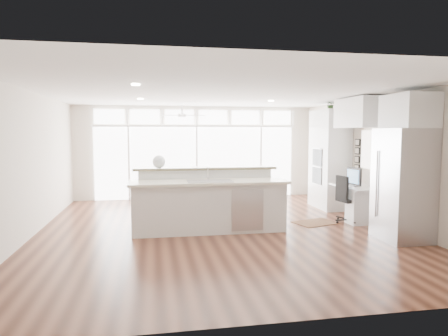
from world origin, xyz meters
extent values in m
cube|color=#3D1D12|center=(0.00, 0.00, -0.01)|extent=(7.00, 8.00, 0.02)
cube|color=white|center=(0.00, 0.00, 2.70)|extent=(7.00, 8.00, 0.02)
cube|color=beige|center=(0.00, 4.00, 1.35)|extent=(7.00, 0.04, 2.70)
cube|color=beige|center=(0.00, -4.00, 1.35)|extent=(7.00, 0.04, 2.70)
cube|color=beige|center=(-3.50, 0.00, 1.35)|extent=(0.04, 8.00, 2.70)
cube|color=beige|center=(3.50, 0.00, 1.35)|extent=(0.04, 8.00, 2.70)
cube|color=white|center=(0.00, 3.94, 1.05)|extent=(5.80, 0.06, 2.08)
cube|color=white|center=(0.00, 3.94, 2.38)|extent=(5.90, 0.06, 0.40)
cube|color=white|center=(3.46, 0.30, 1.55)|extent=(0.04, 0.85, 0.85)
cube|color=white|center=(-0.50, 2.80, 2.48)|extent=(1.16, 1.16, 0.32)
cube|color=white|center=(0.00, 0.20, 2.68)|extent=(3.40, 3.00, 0.02)
cube|color=silver|center=(3.17, 1.80, 1.25)|extent=(0.64, 1.20, 2.50)
cube|color=silver|center=(3.13, 0.30, 0.38)|extent=(0.72, 1.30, 0.76)
cube|color=silver|center=(3.17, 0.30, 2.35)|extent=(0.64, 1.30, 0.64)
cube|color=#B0AFB4|center=(3.11, -1.35, 1.00)|extent=(0.76, 0.90, 2.00)
cube|color=silver|center=(3.17, -1.35, 2.30)|extent=(0.64, 0.90, 0.60)
cube|color=black|center=(3.46, 0.92, 1.40)|extent=(0.06, 0.22, 0.80)
cube|color=silver|center=(-0.21, -0.08, 0.61)|extent=(3.07, 1.18, 1.22)
cube|color=#371E11|center=(2.13, 0.19, 0.01)|extent=(1.02, 0.86, 0.01)
cube|color=black|center=(2.86, 0.08, 0.50)|extent=(0.58, 0.55, 1.01)
sphere|color=white|center=(-1.16, 0.32, 1.35)|extent=(0.29, 0.29, 0.26)
cube|color=black|center=(3.05, 0.30, 0.97)|extent=(0.13, 0.51, 0.42)
cube|color=silver|center=(2.88, 0.30, 0.77)|extent=(0.12, 0.31, 0.02)
imported|color=#2F5725|center=(3.17, 1.80, 2.61)|extent=(0.29, 0.31, 0.22)
camera|label=1|loc=(-1.29, -7.72, 1.91)|focal=32.00mm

